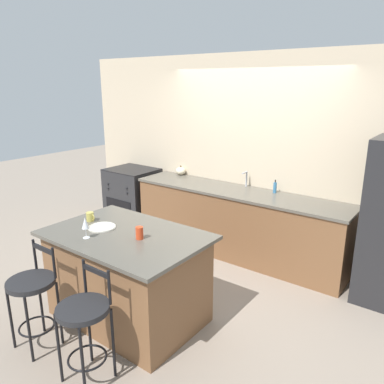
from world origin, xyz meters
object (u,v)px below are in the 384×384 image
Objects in this scene: coffee_mug at (90,217)px; pumpkin_decoration at (181,171)px; tumbler_cup at (139,233)px; soap_bottle at (275,187)px; bar_stool_far at (85,320)px; oven_range at (133,197)px; bar_stool_near at (33,292)px; dinner_plate at (102,227)px; wine_glass at (85,224)px.

pumpkin_decoration reaches higher than coffee_mug.
soap_bottle is at bearing 80.28° from tumbler_cup.
bar_stool_far is 6.16× the size of pumpkin_decoration.
coffee_mug reaches higher than oven_range.
soap_bottle is (0.91, 2.93, 0.45)m from bar_stool_near.
dinner_plate is 1.78× the size of pumpkin_decoration.
wine_glass reaches higher than bar_stool_near.
wine_glass is (-0.56, 0.49, 0.52)m from bar_stool_far.
oven_range is 0.99× the size of bar_stool_near.
bar_stool_far is at bearing -50.74° from oven_range.
wine_glass reaches higher than pumpkin_decoration.
bar_stool_near is 4.72× the size of wine_glass.
coffee_mug is at bearing 137.87° from bar_stool_far.
pumpkin_decoration is (-0.75, 2.22, 0.06)m from dinner_plate.
coffee_mug is (-0.89, 0.81, 0.42)m from bar_stool_far.
oven_range is at bearing -163.25° from pumpkin_decoration.
coffee_mug is at bearing 166.99° from dinner_plate.
oven_range is 8.54× the size of coffee_mug.
coffee_mug is 0.63× the size of soap_bottle.
dinner_plate is at bearing -71.27° from pumpkin_decoration.
bar_stool_near is 1.00× the size of bar_stool_far.
wine_glass is 2.54m from soap_bottle.
coffee_mug is 0.72× the size of pumpkin_decoration.
pumpkin_decoration is at bearing 16.75° from oven_range.
pumpkin_decoration reaches higher than tumbler_cup.
soap_bottle is (1.11, 2.11, 0.03)m from coffee_mug.
oven_range is at bearing 124.83° from coffee_mug.
oven_range is 4.68× the size of wine_glass.
coffee_mug is at bearing -55.17° from oven_range.
pumpkin_decoration is (0.83, 0.25, 0.51)m from oven_range.
bar_stool_far is 2.95m from soap_bottle.
soap_bottle is (0.78, 2.42, -0.06)m from wine_glass.
wine_glass is at bearing -71.39° from pumpkin_decoration.
bar_stool_far reaches higher than oven_range.
dinner_plate is 2.33m from soap_bottle.
tumbler_cup is at bearing 100.73° from bar_stool_far.
dinner_plate is at bearing 86.24° from bar_stool_near.
dinner_plate is 2.34m from pumpkin_decoration.
soap_bottle is at bearing 68.30° from dinner_plate.
bar_stool_near is 3.10m from pumpkin_decoration.
bar_stool_near is 5.46× the size of soap_bottle.
coffee_mug is 0.94× the size of tumbler_cup.
soap_bottle is (2.44, 0.19, 0.52)m from oven_range.
tumbler_cup is 2.52m from pumpkin_decoration.
dinner_plate is at bearing -176.89° from tumbler_cup.
pumpkin_decoration is (-0.50, 2.16, 0.02)m from coffee_mug.
wine_glass is 1.16× the size of soap_bottle.
pumpkin_decoration is (-1.25, 2.19, 0.01)m from tumbler_cup.
bar_stool_near is 0.69m from bar_stool_far.
bar_stool_far is 3.31m from pumpkin_decoration.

